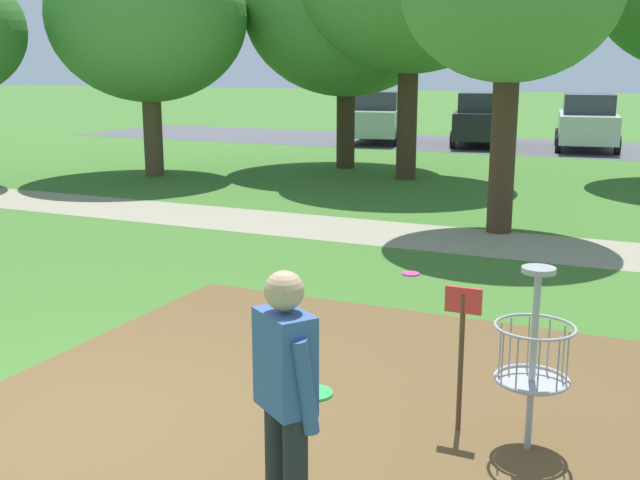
{
  "coord_description": "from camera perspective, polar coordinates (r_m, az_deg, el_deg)",
  "views": [
    {
      "loc": [
        4.11,
        -4.31,
        2.78
      ],
      "look_at": [
        0.87,
        2.83,
        1.0
      ],
      "focal_mm": 43.48,
      "sensor_mm": 36.0,
      "label": 1
    }
  ],
  "objects": [
    {
      "name": "parked_car_leftmost",
      "position": [
        28.78,
        4.4,
        9.04
      ],
      "size": [
        2.47,
        4.44,
        1.84
      ],
      "color": "#B2B7BC",
      "rests_on": "ground"
    },
    {
      "name": "gravel_path",
      "position": [
        13.08,
        5.52,
        0.46
      ],
      "size": [
        40.0,
        1.93,
        0.0
      ],
      "primitive_type": "cube",
      "color": "gray",
      "rests_on": "ground"
    },
    {
      "name": "parking_lot_strip",
      "position": [
        27.99,
        15.95,
        6.6
      ],
      "size": [
        36.0,
        6.0,
        0.01
      ],
      "primitive_type": "cube",
      "color": "#4C4C51",
      "rests_on": "ground"
    },
    {
      "name": "frisbee_mid_grass",
      "position": [
        10.59,
        6.69,
        -2.47
      ],
      "size": [
        0.24,
        0.24,
        0.02
      ],
      "primitive_type": "cylinder",
      "color": "#E53D99",
      "rests_on": "ground"
    },
    {
      "name": "tree_near_left",
      "position": [
        21.38,
        1.96,
        16.72
      ],
      "size": [
        5.49,
        5.49,
        6.6
      ],
      "color": "#422D1E",
      "rests_on": "ground"
    },
    {
      "name": "tree_mid_left",
      "position": [
        20.29,
        -12.58,
        15.72
      ],
      "size": [
        4.9,
        4.9,
        6.02
      ],
      "color": "brown",
      "rests_on": "ground"
    },
    {
      "name": "dirt_tee_pad",
      "position": [
        6.73,
        1.47,
        -11.6
      ],
      "size": [
        5.84,
        5.14,
        0.01
      ],
      "primitive_type": "cube",
      "color": "brown",
      "rests_on": "ground"
    },
    {
      "name": "disc_golf_basket",
      "position": [
        5.86,
        14.87,
        -7.89
      ],
      "size": [
        0.98,
        0.58,
        1.39
      ],
      "color": "#9E9EA3",
      "rests_on": "ground"
    },
    {
      "name": "ground_plane",
      "position": [
        6.58,
        -17.8,
        -12.89
      ],
      "size": [
        160.0,
        160.0,
        0.0
      ],
      "primitive_type": "plane",
      "color": "#3D6B28"
    },
    {
      "name": "parked_car_center_left",
      "position": [
        28.1,
        11.83,
        8.72
      ],
      "size": [
        2.57,
        4.47,
        1.84
      ],
      "color": "black",
      "rests_on": "ground"
    },
    {
      "name": "parked_car_center_right",
      "position": [
        27.61,
        19.07,
        8.23
      ],
      "size": [
        2.41,
        4.41,
        1.84
      ],
      "color": "silver",
      "rests_on": "ground"
    },
    {
      "name": "player_throwing",
      "position": [
        4.37,
        -2.52,
        -11.71
      ],
      "size": [
        0.48,
        0.45,
        1.71
      ],
      "color": "#232328",
      "rests_on": "ground"
    }
  ]
}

